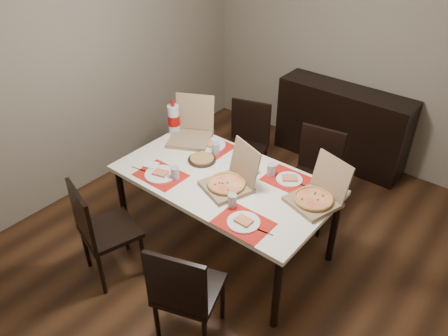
{
  "coord_description": "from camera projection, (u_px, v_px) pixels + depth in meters",
  "views": [
    {
      "loc": [
        1.72,
        -2.49,
        2.85
      ],
      "look_at": [
        -0.13,
        -0.2,
        0.85
      ],
      "focal_mm": 35.0,
      "sensor_mm": 36.0,
      "label": 1
    }
  ],
  "objects": [
    {
      "name": "setting_far_right",
      "position": [
        284.0,
        177.0,
        3.6
      ],
      "size": [
        0.47,
        0.3,
        0.11
      ],
      "color": "red",
      "rests_on": "dining_table"
    },
    {
      "name": "ground",
      "position": [
        248.0,
        239.0,
        4.11
      ],
      "size": [
        3.8,
        4.0,
        0.02
      ],
      "primitive_type": "cube",
      "color": "#442715",
      "rests_on": "ground"
    },
    {
      "name": "sideboard",
      "position": [
        341.0,
        126.0,
        4.99
      ],
      "size": [
        1.5,
        0.4,
        0.9
      ],
      "primitive_type": "cube",
      "color": "black",
      "rests_on": "ground"
    },
    {
      "name": "napkin_loose",
      "position": [
        227.0,
        187.0,
        3.51
      ],
      "size": [
        0.14,
        0.15,
        0.02
      ],
      "primitive_type": "cube",
      "rotation": [
        0.0,
        0.0,
        1.25
      ],
      "color": "white",
      "rests_on": "dining_table"
    },
    {
      "name": "dining_table",
      "position": [
        224.0,
        184.0,
        3.66
      ],
      "size": [
        1.8,
        1.0,
        0.75
      ],
      "color": "white",
      "rests_on": "ground"
    },
    {
      "name": "chair_far_left",
      "position": [
        247.0,
        142.0,
        4.57
      ],
      "size": [
        0.53,
        0.53,
        0.93
      ],
      "color": "black",
      "rests_on": "ground"
    },
    {
      "name": "setting_far_left",
      "position": [
        210.0,
        145.0,
        4.02
      ],
      "size": [
        0.47,
        0.3,
        0.11
      ],
      "color": "red",
      "rests_on": "dining_table"
    },
    {
      "name": "setting_near_right",
      "position": [
        240.0,
        216.0,
        3.19
      ],
      "size": [
        0.46,
        0.3,
        0.11
      ],
      "color": "red",
      "rests_on": "dining_table"
    },
    {
      "name": "chair_far_right",
      "position": [
        315.0,
        173.0,
        4.1
      ],
      "size": [
        0.48,
        0.48,
        0.93
      ],
      "color": "black",
      "rests_on": "ground"
    },
    {
      "name": "setting_near_left",
      "position": [
        163.0,
        173.0,
        3.64
      ],
      "size": [
        0.49,
        0.3,
        0.11
      ],
      "color": "red",
      "rests_on": "dining_table"
    },
    {
      "name": "pizza_box_center",
      "position": [
        230.0,
        182.0,
        3.49
      ],
      "size": [
        0.45,
        0.48,
        0.35
      ],
      "color": "#876D4E",
      "rests_on": "dining_table"
    },
    {
      "name": "room_walls",
      "position": [
        288.0,
        45.0,
        3.41
      ],
      "size": [
        3.84,
        4.02,
        2.62
      ],
      "color": "gray",
      "rests_on": "ground"
    },
    {
      "name": "pizza_box_right",
      "position": [
        316.0,
        196.0,
        3.33
      ],
      "size": [
        0.43,
        0.46,
        0.34
      ],
      "color": "#876D4E",
      "rests_on": "dining_table"
    },
    {
      "name": "soda_bottle",
      "position": [
        174.0,
        119.0,
        4.17
      ],
      "size": [
        0.12,
        0.12,
        0.34
      ],
      "color": "silver",
      "rests_on": "dining_table"
    },
    {
      "name": "dip_bowl",
      "position": [
        252.0,
        171.0,
        3.68
      ],
      "size": [
        0.13,
        0.13,
        0.03
      ],
      "primitive_type": "imported",
      "rotation": [
        0.0,
        0.0,
        0.05
      ],
      "color": "white",
      "rests_on": "dining_table"
    },
    {
      "name": "chair_near_left",
      "position": [
        100.0,
        228.0,
        3.46
      ],
      "size": [
        0.52,
        0.52,
        0.93
      ],
      "color": "black",
      "rests_on": "ground"
    },
    {
      "name": "pizza_box_left",
      "position": [
        191.0,
        133.0,
        4.13
      ],
      "size": [
        0.52,
        0.54,
        0.38
      ],
      "color": "#876D4E",
      "rests_on": "dining_table"
    },
    {
      "name": "faina_plate",
      "position": [
        202.0,
        159.0,
        3.83
      ],
      "size": [
        0.25,
        0.25,
        0.03
      ],
      "color": "black",
      "rests_on": "dining_table"
    },
    {
      "name": "chair_near_right",
      "position": [
        185.0,
        291.0,
        2.94
      ],
      "size": [
        0.54,
        0.54,
        0.93
      ],
      "color": "black",
      "rests_on": "ground"
    }
  ]
}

